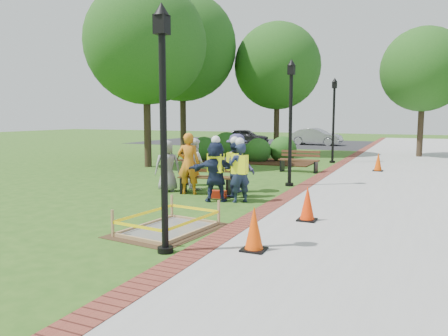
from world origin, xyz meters
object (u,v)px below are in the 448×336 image
at_px(cone_front, 254,230).
at_px(hivis_worker_b, 240,170).
at_px(hivis_worker_c, 235,167).
at_px(lamp_near, 163,111).
at_px(wet_concrete_pad, 168,220).
at_px(bench_near, 206,184).
at_px(hivis_worker_a, 216,169).

bearing_deg(cone_front, hivis_worker_b, 115.45).
relative_size(cone_front, hivis_worker_c, 0.46).
bearing_deg(lamp_near, hivis_worker_b, 95.98).
xyz_separation_m(wet_concrete_pad, bench_near, (-1.24, 4.24, 0.05)).
height_order(lamp_near, hivis_worker_b, lamp_near).
height_order(wet_concrete_pad, hivis_worker_b, hivis_worker_b).
bearing_deg(wet_concrete_pad, hivis_worker_b, 86.18).
relative_size(bench_near, cone_front, 2.13).
relative_size(wet_concrete_pad, hivis_worker_a, 1.35).
xyz_separation_m(bench_near, hivis_worker_c, (1.03, -0.18, 0.61)).
bearing_deg(cone_front, wet_concrete_pad, 164.51).
height_order(wet_concrete_pad, bench_near, bench_near).
xyz_separation_m(wet_concrete_pad, hivis_worker_b, (0.23, 3.40, 0.66)).
bearing_deg(hivis_worker_c, bench_near, 169.95).
bearing_deg(hivis_worker_c, lamp_near, -80.21).
xyz_separation_m(wet_concrete_pad, cone_front, (2.12, -0.59, 0.16)).
height_order(cone_front, hivis_worker_c, hivis_worker_c).
distance_m(wet_concrete_pad, hivis_worker_c, 4.11).
bearing_deg(cone_front, hivis_worker_a, 123.65).
bearing_deg(bench_near, wet_concrete_pad, -73.70).
distance_m(bench_near, hivis_worker_c, 1.21).
height_order(wet_concrete_pad, cone_front, cone_front).
bearing_deg(hivis_worker_a, hivis_worker_b, 12.61).
xyz_separation_m(hivis_worker_a, hivis_worker_c, (0.23, 0.81, -0.02)).
xyz_separation_m(lamp_near, hivis_worker_b, (-0.49, 4.68, -1.58)).
relative_size(wet_concrete_pad, hivis_worker_c, 1.39).
relative_size(bench_near, hivis_worker_b, 0.97).
bearing_deg(lamp_near, wet_concrete_pad, 119.22).
relative_size(cone_front, lamp_near, 0.19).
bearing_deg(hivis_worker_b, lamp_near, -84.02).
distance_m(cone_front, hivis_worker_c, 5.22).
height_order(wet_concrete_pad, hivis_worker_c, hivis_worker_c).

